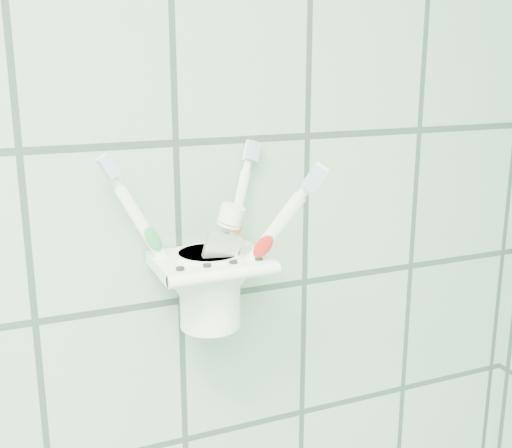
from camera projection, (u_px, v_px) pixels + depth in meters
holder_bracket at (210, 263)px, 0.67m from camera, size 0.11×0.10×0.04m
cup at (210, 286)px, 0.68m from camera, size 0.07×0.07×0.08m
toothbrush_pink at (196, 226)px, 0.66m from camera, size 0.09×0.02×0.20m
toothbrush_blue at (215, 228)px, 0.67m from camera, size 0.06×0.04×0.19m
toothbrush_orange at (210, 220)px, 0.67m from camera, size 0.08×0.09×0.20m
toothpaste_tube at (199, 253)px, 0.66m from camera, size 0.06×0.03×0.14m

